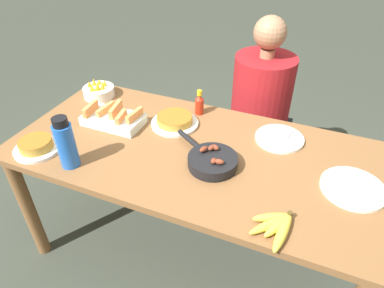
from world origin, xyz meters
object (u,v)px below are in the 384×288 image
(empty_plate_near_front, at_px, (353,188))
(fruit_bowl_mango, at_px, (99,91))
(person_figure, at_px, (257,125))
(frittata_plate_side, at_px, (175,121))
(banana_bunch, at_px, (277,225))
(hot_sauce_bottle, at_px, (199,104))
(water_bottle, at_px, (66,144))
(frittata_plate_center, at_px, (36,146))
(empty_plate_far_left, at_px, (279,138))
(skillet, at_px, (212,160))
(melon_tray, at_px, (113,118))

(empty_plate_near_front, bearing_deg, fruit_bowl_mango, 169.38)
(person_figure, bearing_deg, fruit_bowl_mango, -152.90)
(frittata_plate_side, distance_m, empty_plate_near_front, 0.91)
(banana_bunch, height_order, hot_sauce_bottle, hot_sauce_bottle)
(water_bottle, bearing_deg, fruit_bowl_mango, 113.70)
(frittata_plate_center, bearing_deg, empty_plate_far_left, 26.84)
(empty_plate_far_left, xyz_separation_m, fruit_bowl_mango, (-1.09, 0.03, 0.03))
(empty_plate_far_left, bearing_deg, frittata_plate_side, -172.04)
(hot_sauce_bottle, relative_size, person_figure, 0.12)
(skillet, distance_m, fruit_bowl_mango, 0.92)
(frittata_plate_side, bearing_deg, banana_bunch, -37.46)
(melon_tray, distance_m, frittata_plate_center, 0.40)
(banana_bunch, xyz_separation_m, frittata_plate_side, (-0.64, 0.49, 0.01))
(empty_plate_near_front, height_order, empty_plate_far_left, same)
(person_figure, bearing_deg, empty_plate_near_front, -52.82)
(banana_bunch, xyz_separation_m, person_figure, (-0.30, 1.06, -0.28))
(empty_plate_far_left, bearing_deg, frittata_plate_center, -153.16)
(melon_tray, relative_size, frittata_plate_side, 1.25)
(banana_bunch, height_order, melon_tray, melon_tray)
(fruit_bowl_mango, xyz_separation_m, hot_sauce_bottle, (0.63, 0.05, 0.03))
(empty_plate_far_left, height_order, water_bottle, water_bottle)
(person_figure, bearing_deg, frittata_plate_center, -129.77)
(empty_plate_far_left, height_order, fruit_bowl_mango, fruit_bowl_mango)
(water_bottle, bearing_deg, empty_plate_near_front, 15.01)
(frittata_plate_side, relative_size, empty_plate_near_front, 0.94)
(frittata_plate_side, distance_m, person_figure, 0.72)
(banana_bunch, relative_size, hot_sauce_bottle, 1.45)
(banana_bunch, distance_m, empty_plate_far_left, 0.57)
(melon_tray, xyz_separation_m, frittata_plate_side, (0.30, 0.11, -0.01))
(hot_sauce_bottle, bearing_deg, skillet, -61.21)
(banana_bunch, distance_m, empty_plate_near_front, 0.41)
(frittata_plate_side, distance_m, water_bottle, 0.57)
(empty_plate_far_left, distance_m, water_bottle, 1.01)
(banana_bunch, distance_m, person_figure, 1.13)
(melon_tray, relative_size, water_bottle, 1.26)
(skillet, distance_m, person_figure, 0.86)
(skillet, xyz_separation_m, frittata_plate_side, (-0.30, 0.24, -0.00))
(melon_tray, height_order, fruit_bowl_mango, fruit_bowl_mango)
(empty_plate_near_front, xyz_separation_m, empty_plate_far_left, (-0.35, 0.24, 0.00))
(fruit_bowl_mango, bearing_deg, hot_sauce_bottle, 4.31)
(banana_bunch, bearing_deg, skillet, 144.00)
(frittata_plate_center, height_order, frittata_plate_side, frittata_plate_center)
(fruit_bowl_mango, xyz_separation_m, water_bottle, (0.26, -0.59, 0.08))
(frittata_plate_center, distance_m, person_figure, 1.36)
(banana_bunch, distance_m, hot_sauce_bottle, 0.86)
(banana_bunch, bearing_deg, water_bottle, 179.44)
(hot_sauce_bottle, xyz_separation_m, person_figure, (0.26, 0.41, -0.32))
(frittata_plate_center, xyz_separation_m, frittata_plate_side, (0.51, 0.46, -0.00))
(banana_bunch, height_order, fruit_bowl_mango, fruit_bowl_mango)
(melon_tray, bearing_deg, empty_plate_near_front, -2.26)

